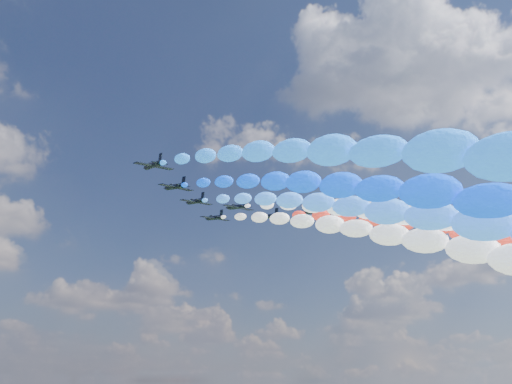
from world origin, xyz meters
TOP-DOWN VIEW (x-y plane):
  - jet_0 at (-31.62, -4.40)m, footprint 8.79×11.59m
  - trail_0 at (-31.62, -62.81)m, footprint 6.16×113.92m
  - jet_1 at (-21.17, 5.86)m, footprint 8.51×11.39m
  - trail_1 at (-21.17, -52.55)m, footprint 6.16×113.92m
  - jet_2 at (-11.47, 13.64)m, footprint 8.48×11.37m
  - trail_2 at (-11.47, -44.77)m, footprint 6.16×113.92m
  - jet_3 at (-0.26, 11.85)m, footprint 8.47×11.36m
  - trail_3 at (-0.26, -46.56)m, footprint 6.16×113.92m
  - jet_4 at (0.54, 24.51)m, footprint 8.45×11.35m
  - trail_4 at (0.54, -33.90)m, footprint 6.16×113.92m
  - jet_5 at (11.68, 14.79)m, footprint 8.65×11.49m
  - trail_5 at (11.68, -43.62)m, footprint 6.16×113.92m
  - jet_6 at (18.93, 3.64)m, footprint 8.23×11.19m
  - jet_7 at (31.30, -4.64)m, footprint 8.77×11.58m

SIDE VIEW (x-z plane):
  - trail_0 at x=-31.62m, z-range 62.84..103.12m
  - trail_1 at x=-21.17m, z-range 62.84..103.12m
  - trail_2 at x=-11.47m, z-range 62.84..103.12m
  - trail_3 at x=-0.26m, z-range 62.84..103.12m
  - trail_4 at x=0.54m, z-range 62.84..103.12m
  - trail_5 at x=11.68m, z-range 62.84..103.12m
  - jet_0 at x=-31.62m, z-range 98.73..102.94m
  - jet_1 at x=-21.17m, z-range 98.73..102.94m
  - jet_2 at x=-11.47m, z-range 98.73..102.94m
  - jet_3 at x=-0.26m, z-range 98.73..102.94m
  - jet_4 at x=0.54m, z-range 98.73..102.94m
  - jet_5 at x=11.68m, z-range 98.73..102.94m
  - jet_6 at x=18.93m, z-range 98.73..102.94m
  - jet_7 at x=31.30m, z-range 98.73..102.94m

